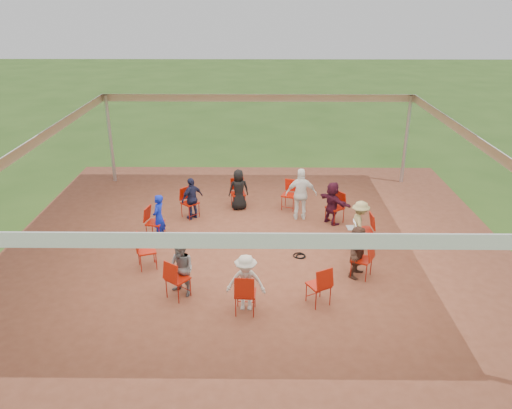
{
  "coord_description": "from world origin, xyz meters",
  "views": [
    {
      "loc": [
        0.1,
        -11.36,
        6.07
      ],
      "look_at": [
        -0.02,
        0.3,
        1.12
      ],
      "focal_mm": 35.0,
      "sensor_mm": 36.0,
      "label": 1
    }
  ],
  "objects_px": {
    "chair_10": "(362,259)",
    "chair_2": "(289,195)",
    "chair_5": "(155,223)",
    "person_seated_0": "(360,224)",
    "person_seated_3": "(192,198)",
    "person_seated_7": "(357,251)",
    "chair_0": "(364,230)",
    "chair_9": "(319,285)",
    "person_seated_4": "(159,217)",
    "chair_1": "(335,208)",
    "cable_coil": "(300,256)",
    "chair_3": "(238,194)",
    "person_seated_2": "(239,190)",
    "laptop": "(353,226)",
    "chair_6": "(147,251)",
    "chair_7": "(178,279)",
    "chair_8": "(245,293)",
    "standing_person": "(301,194)",
    "person_seated_6": "(246,283)",
    "person_seated_5": "(181,269)",
    "person_seated_1": "(332,203)",
    "chair_4": "(190,203)"
  },
  "relations": [
    {
      "from": "chair_10",
      "to": "chair_2",
      "type": "bearing_deg",
      "value": 49.09
    },
    {
      "from": "chair_5",
      "to": "person_seated_0",
      "type": "xyz_separation_m",
      "value": [
        5.34,
        -0.41,
        0.18
      ]
    },
    {
      "from": "person_seated_3",
      "to": "person_seated_7",
      "type": "bearing_deg",
      "value": 98.18
    },
    {
      "from": "chair_0",
      "to": "chair_10",
      "type": "distance_m",
      "value": 1.56
    },
    {
      "from": "chair_9",
      "to": "person_seated_4",
      "type": "bearing_deg",
      "value": 113.96
    },
    {
      "from": "chair_1",
      "to": "cable_coil",
      "type": "height_order",
      "value": "chair_1"
    },
    {
      "from": "chair_3",
      "to": "chair_5",
      "type": "relative_size",
      "value": 1.0
    },
    {
      "from": "person_seated_2",
      "to": "cable_coil",
      "type": "relative_size",
      "value": 3.44
    },
    {
      "from": "chair_10",
      "to": "laptop",
      "type": "height_order",
      "value": "chair_10"
    },
    {
      "from": "chair_0",
      "to": "chair_5",
      "type": "bearing_deg",
      "value": 81.82
    },
    {
      "from": "chair_0",
      "to": "chair_6",
      "type": "height_order",
      "value": "same"
    },
    {
      "from": "chair_6",
      "to": "chair_7",
      "type": "distance_m",
      "value": 1.56
    },
    {
      "from": "chair_8",
      "to": "person_seated_3",
      "type": "bearing_deg",
      "value": 113.96
    },
    {
      "from": "chair_5",
      "to": "standing_person",
      "type": "distance_m",
      "value": 4.17
    },
    {
      "from": "chair_3",
      "to": "chair_7",
      "type": "height_order",
      "value": "same"
    },
    {
      "from": "chair_2",
      "to": "chair_5",
      "type": "xyz_separation_m",
      "value": [
        -3.67,
        -2.0,
        0.0
      ]
    },
    {
      "from": "chair_0",
      "to": "chair_5",
      "type": "relative_size",
      "value": 1.0
    },
    {
      "from": "chair_10",
      "to": "person_seated_0",
      "type": "distance_m",
      "value": 1.54
    },
    {
      "from": "person_seated_6",
      "to": "chair_5",
      "type": "bearing_deg",
      "value": 132.01
    },
    {
      "from": "chair_5",
      "to": "person_seated_5",
      "type": "relative_size",
      "value": 0.72
    },
    {
      "from": "chair_0",
      "to": "person_seated_0",
      "type": "xyz_separation_m",
      "value": [
        -0.12,
        -0.01,
        0.18
      ]
    },
    {
      "from": "person_seated_6",
      "to": "person_seated_3",
      "type": "bearing_deg",
      "value": 114.55
    },
    {
      "from": "chair_1",
      "to": "chair_2",
      "type": "xyz_separation_m",
      "value": [
        -1.25,
        0.94,
        0.0
      ]
    },
    {
      "from": "chair_10",
      "to": "chair_5",
      "type": "bearing_deg",
      "value": 98.18
    },
    {
      "from": "chair_6",
      "to": "person_seated_0",
      "type": "bearing_deg",
      "value": 82.0
    },
    {
      "from": "chair_1",
      "to": "cable_coil",
      "type": "relative_size",
      "value": 2.49
    },
    {
      "from": "chair_3",
      "to": "chair_10",
      "type": "bearing_deg",
      "value": 114.55
    },
    {
      "from": "chair_10",
      "to": "chair_0",
      "type": "bearing_deg",
      "value": 16.36
    },
    {
      "from": "chair_7",
      "to": "person_seated_3",
      "type": "bearing_deg",
      "value": 129.81
    },
    {
      "from": "chair_1",
      "to": "person_seated_4",
      "type": "relative_size",
      "value": 0.72
    },
    {
      "from": "chair_5",
      "to": "person_seated_6",
      "type": "distance_m",
      "value": 4.09
    },
    {
      "from": "person_seated_3",
      "to": "chair_10",
      "type": "bearing_deg",
      "value": 98.36
    },
    {
      "from": "chair_0",
      "to": "chair_2",
      "type": "height_order",
      "value": "same"
    },
    {
      "from": "chair_6",
      "to": "chair_8",
      "type": "bearing_deg",
      "value": 32.73
    },
    {
      "from": "standing_person",
      "to": "chair_3",
      "type": "bearing_deg",
      "value": -23.72
    },
    {
      "from": "chair_1",
      "to": "person_seated_1",
      "type": "distance_m",
      "value": 0.22
    },
    {
      "from": "chair_0",
      "to": "cable_coil",
      "type": "height_order",
      "value": "chair_0"
    },
    {
      "from": "person_seated_1",
      "to": "cable_coil",
      "type": "xyz_separation_m",
      "value": [
        -1.03,
        -1.97,
        -0.61
      ]
    },
    {
      "from": "chair_1",
      "to": "chair_3",
      "type": "relative_size",
      "value": 1.0
    },
    {
      "from": "chair_8",
      "to": "laptop",
      "type": "xyz_separation_m",
      "value": [
        2.67,
        2.93,
        0.14
      ]
    },
    {
      "from": "standing_person",
      "to": "person_seated_4",
      "type": "bearing_deg",
      "value": 19.28
    },
    {
      "from": "chair_7",
      "to": "person_seated_1",
      "type": "distance_m",
      "value": 5.36
    },
    {
      "from": "person_seated_0",
      "to": "chair_8",
      "type": "bearing_deg",
      "value": 132.01
    },
    {
      "from": "person_seated_6",
      "to": "chair_10",
      "type": "bearing_deg",
      "value": 30.75
    },
    {
      "from": "chair_4",
      "to": "chair_9",
      "type": "relative_size",
      "value": 1.0
    },
    {
      "from": "chair_7",
      "to": "chair_10",
      "type": "height_order",
      "value": "same"
    },
    {
      "from": "chair_7",
      "to": "person_seated_4",
      "type": "distance_m",
      "value": 2.93
    },
    {
      "from": "chair_1",
      "to": "chair_9",
      "type": "height_order",
      "value": "same"
    },
    {
      "from": "chair_7",
      "to": "chair_10",
      "type": "bearing_deg",
      "value": 49.09
    },
    {
      "from": "chair_10",
      "to": "person_seated_2",
      "type": "height_order",
      "value": "person_seated_2"
    }
  ]
}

